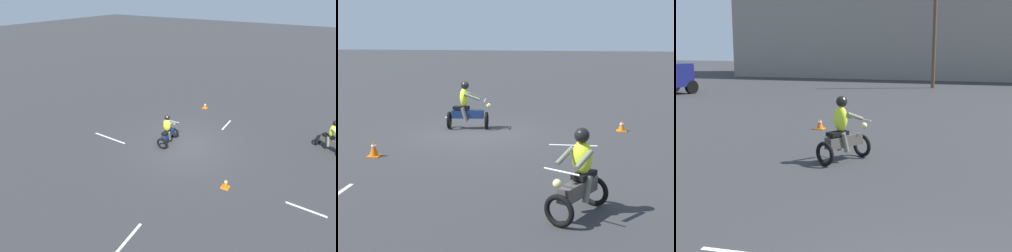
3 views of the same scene
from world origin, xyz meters
The scene contains 9 objects.
ground_plane centered at (0.00, 0.00, 0.00)m, with size 120.00×120.00×0.00m, color #333335.
motorcycle_rider_foreground centered at (0.35, -0.74, 0.73)m, with size 1.54×0.77×1.66m.
motorcycle_rider_background centered at (-3.38, 6.50, 0.73)m, with size 1.22×1.51×1.66m.
traffic_cone_near_right centered at (2.06, 3.14, 0.21)m, with size 0.32×0.32×0.44m.
traffic_cone_mid_left centered at (-4.92, -1.05, 0.18)m, with size 0.32×0.32×0.37m.
lane_stripe_e centered at (6.50, 1.41, 0.00)m, with size 0.10×2.19×0.01m, color silver.
lane_stripe_n centered at (1.61, 6.11, 0.00)m, with size 0.10×1.41×0.01m, color silver.
lane_stripe_w centered at (-3.30, 1.13, 0.00)m, with size 0.10×1.43×0.01m, color silver.
lane_stripe_s centered at (1.61, -3.70, 0.00)m, with size 0.10×2.14×0.01m, color silver.
Camera 1 is at (10.37, 5.62, 7.19)m, focal length 28.00 mm.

